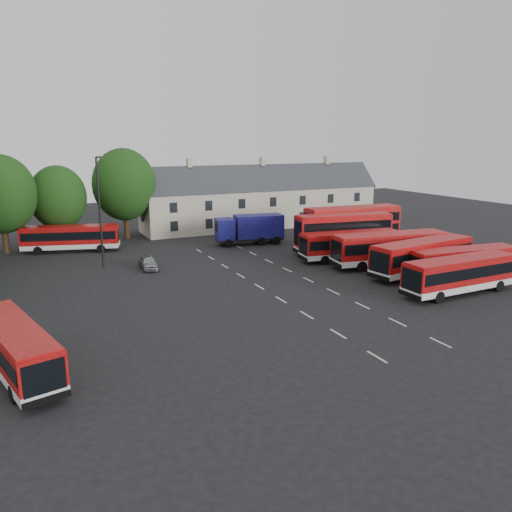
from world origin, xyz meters
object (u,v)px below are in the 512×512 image
(bus_dd_south, at_px, (343,231))
(silver_car, at_px, (148,262))
(bus_row_a, at_px, (461,272))
(box_truck, at_px, (250,228))
(bus_west, at_px, (15,345))
(lamppost, at_px, (100,210))

(bus_dd_south, height_order, silver_car, bus_dd_south)
(bus_row_a, distance_m, box_truck, 26.81)
(box_truck, distance_m, silver_car, 15.70)
(bus_row_a, distance_m, bus_west, 33.31)
(bus_west, height_order, lamppost, lamppost)
(bus_row_a, height_order, lamppost, lamppost)
(bus_row_a, bearing_deg, bus_dd_south, 88.94)
(box_truck, bearing_deg, silver_car, -145.81)
(silver_car, bearing_deg, bus_dd_south, -3.59)
(bus_dd_south, relative_size, silver_car, 2.92)
(bus_row_a, height_order, box_truck, box_truck)
(bus_dd_south, height_order, bus_west, bus_dd_south)
(bus_dd_south, relative_size, lamppost, 1.01)
(bus_dd_south, distance_m, bus_west, 37.37)
(bus_west, xyz_separation_m, silver_car, (11.91, 19.61, -1.04))
(bus_row_a, height_order, silver_car, bus_row_a)
(box_truck, bearing_deg, bus_dd_south, -42.70)
(bus_row_a, bearing_deg, lamppost, 138.50)
(bus_dd_south, distance_m, silver_car, 21.61)
(box_truck, relative_size, silver_car, 2.23)
(bus_row_a, height_order, bus_dd_south, bus_dd_south)
(bus_west, distance_m, lamppost, 23.64)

